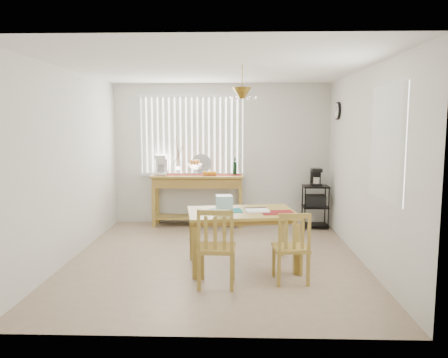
{
  "coord_description": "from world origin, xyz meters",
  "views": [
    {
      "loc": [
        0.3,
        -5.88,
        1.87
      ],
      "look_at": [
        0.1,
        0.55,
        1.05
      ],
      "focal_mm": 35.0,
      "sensor_mm": 36.0,
      "label": 1
    }
  ],
  "objects_px": {
    "sideboard": "(198,188)",
    "wire_cart": "(315,202)",
    "dining_table": "(241,218)",
    "cart_items": "(316,178)",
    "chair_right": "(291,248)",
    "chair_left": "(216,248)"
  },
  "relations": [
    {
      "from": "sideboard",
      "to": "chair_right",
      "type": "height_order",
      "value": "sideboard"
    },
    {
      "from": "sideboard",
      "to": "chair_right",
      "type": "bearing_deg",
      "value": -64.82
    },
    {
      "from": "sideboard",
      "to": "cart_items",
      "type": "distance_m",
      "value": 2.13
    },
    {
      "from": "sideboard",
      "to": "wire_cart",
      "type": "relative_size",
      "value": 2.17
    },
    {
      "from": "sideboard",
      "to": "wire_cart",
      "type": "xyz_separation_m",
      "value": [
        2.12,
        -0.11,
        -0.24
      ]
    },
    {
      "from": "cart_items",
      "to": "chair_left",
      "type": "height_order",
      "value": "cart_items"
    },
    {
      "from": "cart_items",
      "to": "dining_table",
      "type": "relative_size",
      "value": 0.21
    },
    {
      "from": "wire_cart",
      "to": "cart_items",
      "type": "bearing_deg",
      "value": 90.0
    },
    {
      "from": "sideboard",
      "to": "cart_items",
      "type": "xyz_separation_m",
      "value": [
        2.12,
        -0.11,
        0.21
      ]
    },
    {
      "from": "wire_cart",
      "to": "sideboard",
      "type": "bearing_deg",
      "value": 176.91
    },
    {
      "from": "sideboard",
      "to": "dining_table",
      "type": "distance_m",
      "value": 2.43
    },
    {
      "from": "dining_table",
      "to": "chair_left",
      "type": "relative_size",
      "value": 1.61
    },
    {
      "from": "chair_left",
      "to": "chair_right",
      "type": "distance_m",
      "value": 0.89
    },
    {
      "from": "wire_cart",
      "to": "cart_items",
      "type": "height_order",
      "value": "cart_items"
    },
    {
      "from": "dining_table",
      "to": "chair_right",
      "type": "bearing_deg",
      "value": -44.81
    },
    {
      "from": "chair_right",
      "to": "wire_cart",
      "type": "bearing_deg",
      "value": 74.58
    },
    {
      "from": "cart_items",
      "to": "dining_table",
      "type": "height_order",
      "value": "cart_items"
    },
    {
      "from": "wire_cart",
      "to": "cart_items",
      "type": "relative_size",
      "value": 2.43
    },
    {
      "from": "cart_items",
      "to": "chair_left",
      "type": "relative_size",
      "value": 0.34
    },
    {
      "from": "chair_left",
      "to": "chair_right",
      "type": "height_order",
      "value": "chair_left"
    },
    {
      "from": "wire_cart",
      "to": "chair_left",
      "type": "distance_m",
      "value": 3.35
    },
    {
      "from": "wire_cart",
      "to": "dining_table",
      "type": "distance_m",
      "value": 2.57
    }
  ]
}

